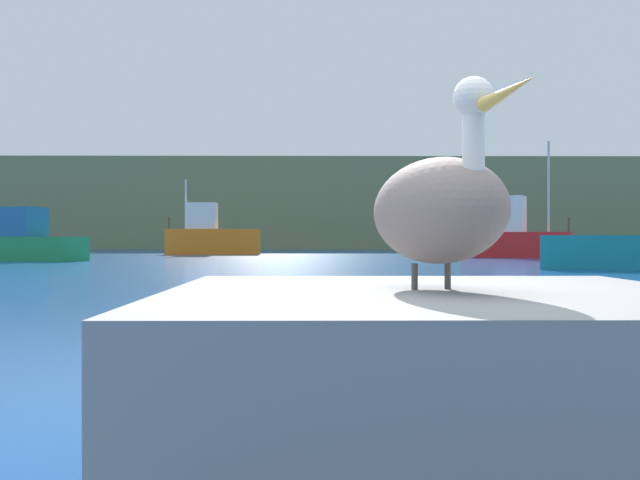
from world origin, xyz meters
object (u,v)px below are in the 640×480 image
object	(u,v)px
fishing_boat_orange	(211,236)
fishing_boat_green	(20,243)
fishing_boat_red	(515,237)
pelican	(437,208)

from	to	relation	value
fishing_boat_orange	fishing_boat_green	bearing A→B (deg)	57.87
fishing_boat_orange	fishing_boat_red	size ratio (longest dim) A/B	0.96
pelican	fishing_boat_red	xyz separation A→B (m)	(9.46, 32.18, -0.13)
pelican	fishing_boat_red	world-z (taller)	fishing_boat_red
fishing_boat_orange	pelican	bearing A→B (deg)	98.44
pelican	fishing_boat_orange	distance (m)	39.55
pelican	fishing_boat_orange	world-z (taller)	fishing_boat_orange
pelican	fishing_boat_red	bearing A→B (deg)	148.84
fishing_boat_red	pelican	bearing A→B (deg)	-80.57
fishing_boat_orange	fishing_boat_green	world-z (taller)	fishing_boat_green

